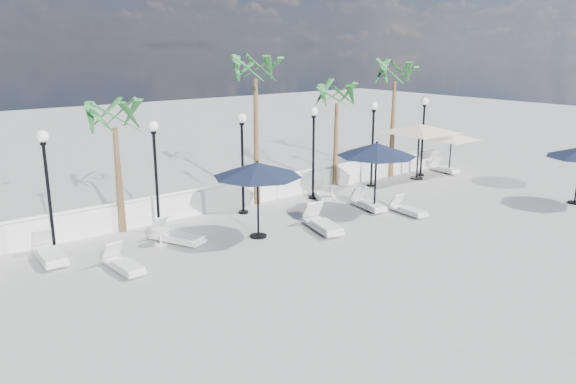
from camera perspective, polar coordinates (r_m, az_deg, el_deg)
ground at (r=16.91m, az=7.82°, el=-7.18°), size 100.00×100.00×0.00m
balustrade at (r=22.35m, az=-5.98°, el=-0.42°), size 26.00×0.30×1.01m
lamppost_1 at (r=18.29m, az=-23.32°, el=1.59°), size 0.36×0.36×3.84m
lamppost_2 at (r=19.42m, az=-13.34°, el=3.10°), size 0.36×0.36×3.84m
lamppost_3 at (r=21.08m, az=-4.67°, el=4.34°), size 0.36×0.36×3.84m
lamppost_4 at (r=23.15m, az=2.61°, el=5.30°), size 0.36×0.36×3.84m
lamppost_5 at (r=25.54m, az=8.63°, el=6.03°), size 0.36×0.36×3.84m
lamppost_6 at (r=28.16m, az=13.59°, el=6.58°), size 0.36×0.36×3.84m
palm_1 at (r=19.57m, az=-17.22°, el=6.68°), size 2.60×2.60×4.70m
palm_2 at (r=22.10m, az=-3.33°, el=11.69°), size 2.60×2.60×6.10m
palm_3 at (r=24.88m, az=4.99°, el=9.30°), size 2.60×2.60×4.90m
palm_4 at (r=27.47m, az=10.81°, el=11.23°), size 2.60×2.60×5.70m
lounger_1 at (r=18.30m, az=-23.08°, el=-5.70°), size 0.75×2.03×0.75m
lounger_2 at (r=16.82m, az=-16.38°, el=-7.00°), size 0.70×1.75×0.64m
lounger_3 at (r=18.68m, az=-11.24°, el=-4.40°), size 1.33×2.00×0.72m
lounger_4 at (r=23.57m, az=3.42°, el=-0.22°), size 1.16×1.73×0.62m
lounger_5 at (r=22.29m, az=8.13°, el=-1.17°), size 0.93×1.89×0.68m
lounger_6 at (r=19.55m, az=3.52°, el=-3.21°), size 1.18×2.16×0.77m
lounger_7 at (r=21.89m, az=12.09°, el=-1.71°), size 0.66×1.65×0.61m
lounger_8 at (r=29.55m, az=15.58°, el=2.33°), size 0.78×1.75×0.64m
side_table_1 at (r=18.56m, az=-12.83°, el=-4.36°), size 0.55×0.55×0.53m
side_table_2 at (r=23.93m, az=4.52°, el=0.17°), size 0.48×0.48×0.47m
parasol_navy_left at (r=18.37m, az=-3.12°, el=2.25°), size 2.97×2.97×2.62m
parasol_navy_mid at (r=21.58m, az=8.99°, el=4.24°), size 3.07×3.07×2.75m
parasol_cream_sq_a at (r=27.38m, az=13.24°, el=6.71°), size 5.82×5.82×2.86m
parasol_cream_sq_b at (r=29.06m, az=16.30°, el=5.74°), size 4.40×4.40×2.21m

